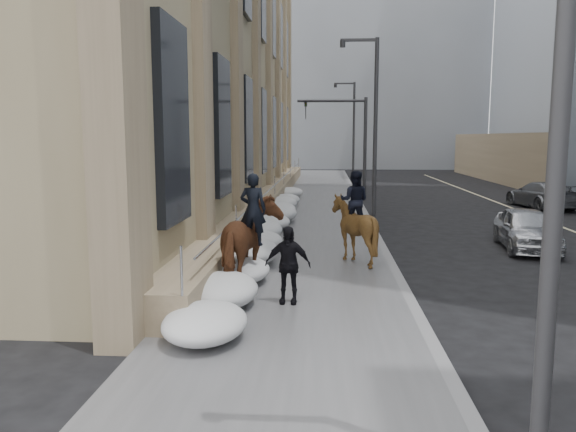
{
  "coord_description": "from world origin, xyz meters",
  "views": [
    {
      "loc": [
        0.72,
        -11.47,
        3.68
      ],
      "look_at": [
        -0.23,
        2.6,
        1.7
      ],
      "focal_mm": 35.0,
      "sensor_mm": 36.0,
      "label": 1
    }
  ],
  "objects_px": {
    "mounted_horse_left": "(251,241)",
    "car_grey": "(541,195)",
    "mounted_horse_right": "(354,225)",
    "pedestrian": "(288,265)",
    "car_silver": "(526,229)"
  },
  "relations": [
    {
      "from": "mounted_horse_left",
      "to": "car_grey",
      "type": "relative_size",
      "value": 0.56
    },
    {
      "from": "mounted_horse_left",
      "to": "pedestrian",
      "type": "xyz_separation_m",
      "value": [
        0.96,
        -1.21,
        -0.28
      ]
    },
    {
      "from": "pedestrian",
      "to": "car_grey",
      "type": "height_order",
      "value": "pedestrian"
    },
    {
      "from": "mounted_horse_left",
      "to": "car_silver",
      "type": "bearing_deg",
      "value": -139.22
    },
    {
      "from": "mounted_horse_left",
      "to": "car_grey",
      "type": "distance_m",
      "value": 21.5
    },
    {
      "from": "pedestrian",
      "to": "car_grey",
      "type": "relative_size",
      "value": 0.35
    },
    {
      "from": "pedestrian",
      "to": "mounted_horse_right",
      "type": "bearing_deg",
      "value": 72.38
    },
    {
      "from": "mounted_horse_right",
      "to": "car_grey",
      "type": "relative_size",
      "value": 0.54
    },
    {
      "from": "mounted_horse_left",
      "to": "car_grey",
      "type": "height_order",
      "value": "mounted_horse_left"
    },
    {
      "from": "mounted_horse_right",
      "to": "car_silver",
      "type": "relative_size",
      "value": 0.64
    },
    {
      "from": "mounted_horse_left",
      "to": "car_silver",
      "type": "xyz_separation_m",
      "value": [
        8.39,
        5.78,
        -0.55
      ]
    },
    {
      "from": "mounted_horse_right",
      "to": "car_silver",
      "type": "bearing_deg",
      "value": -144.33
    },
    {
      "from": "mounted_horse_right",
      "to": "pedestrian",
      "type": "xyz_separation_m",
      "value": [
        -1.61,
        -4.19,
        -0.24
      ]
    },
    {
      "from": "mounted_horse_right",
      "to": "mounted_horse_left",
      "type": "bearing_deg",
      "value": 59.25
    },
    {
      "from": "car_silver",
      "to": "car_grey",
      "type": "xyz_separation_m",
      "value": [
        4.64,
        11.31,
        0.01
      ]
    }
  ]
}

